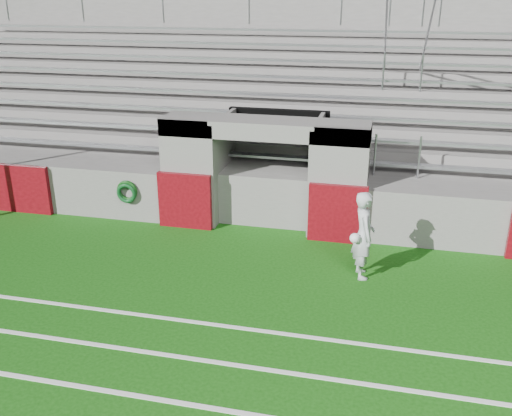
# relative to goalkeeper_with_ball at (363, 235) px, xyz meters

# --- Properties ---
(ground) EXTENTS (90.00, 90.00, 0.00)m
(ground) POSITION_rel_goalkeeper_with_ball_xyz_m (-2.45, -1.39, -0.89)
(ground) COLOR #12490C
(ground) RESTS_ON ground
(stadium_structure) EXTENTS (26.00, 8.48, 5.42)m
(stadium_structure) POSITION_rel_goalkeeper_with_ball_xyz_m (-2.45, 6.58, 0.60)
(stadium_structure) COLOR slate
(stadium_structure) RESTS_ON ground
(goalkeeper_with_ball) EXTENTS (0.58, 0.74, 1.78)m
(goalkeeper_with_ball) POSITION_rel_goalkeeper_with_ball_xyz_m (0.00, 0.00, 0.00)
(goalkeeper_with_ball) COLOR #B4B8BE
(goalkeeper_with_ball) RESTS_ON ground
(hose_coil) EXTENTS (0.53, 0.15, 0.56)m
(hose_coil) POSITION_rel_goalkeeper_with_ball_xyz_m (-5.73, 1.53, -0.11)
(hose_coil) COLOR #0B3B0D
(hose_coil) RESTS_ON ground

